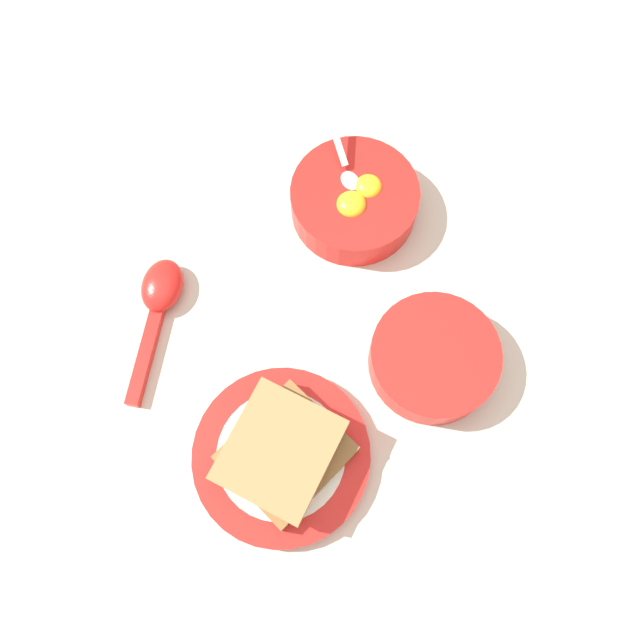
{
  "coord_description": "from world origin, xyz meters",
  "views": [
    {
      "loc": [
        0.11,
        -0.18,
        0.63
      ],
      "look_at": [
        -0.08,
        -0.07,
        0.02
      ],
      "focal_mm": 35.0,
      "sensor_mm": 36.0,
      "label": 1
    }
  ],
  "objects_px": {
    "congee_bowl": "(434,358)",
    "toast_plate": "(281,455)",
    "soup_spoon": "(159,299)",
    "toast_sandwich": "(283,452)",
    "egg_bowl": "(354,200)"
  },
  "relations": [
    {
      "from": "congee_bowl",
      "to": "toast_plate",
      "type": "bearing_deg",
      "value": -88.18
    },
    {
      "from": "soup_spoon",
      "to": "congee_bowl",
      "type": "relative_size",
      "value": 1.08
    },
    {
      "from": "toast_sandwich",
      "to": "congee_bowl",
      "type": "xyz_separation_m",
      "value": [
        -0.01,
        0.18,
        -0.01
      ]
    },
    {
      "from": "toast_sandwich",
      "to": "soup_spoon",
      "type": "relative_size",
      "value": 0.98
    },
    {
      "from": "egg_bowl",
      "to": "congee_bowl",
      "type": "height_order",
      "value": "egg_bowl"
    },
    {
      "from": "soup_spoon",
      "to": "egg_bowl",
      "type": "bearing_deg",
      "value": 88.29
    },
    {
      "from": "egg_bowl",
      "to": "toast_sandwich",
      "type": "relative_size",
      "value": 1.08
    },
    {
      "from": "toast_plate",
      "to": "soup_spoon",
      "type": "distance_m",
      "value": 0.21
    },
    {
      "from": "toast_sandwich",
      "to": "soup_spoon",
      "type": "distance_m",
      "value": 0.21
    },
    {
      "from": "toast_sandwich",
      "to": "soup_spoon",
      "type": "height_order",
      "value": "toast_sandwich"
    },
    {
      "from": "egg_bowl",
      "to": "toast_sandwich",
      "type": "distance_m",
      "value": 0.29
    },
    {
      "from": "toast_sandwich",
      "to": "soup_spoon",
      "type": "xyz_separation_m",
      "value": [
        -0.21,
        -0.04,
        -0.02
      ]
    },
    {
      "from": "egg_bowl",
      "to": "toast_plate",
      "type": "relative_size",
      "value": 0.86
    },
    {
      "from": "toast_plate",
      "to": "toast_sandwich",
      "type": "relative_size",
      "value": 1.26
    },
    {
      "from": "egg_bowl",
      "to": "soup_spoon",
      "type": "height_order",
      "value": "egg_bowl"
    }
  ]
}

